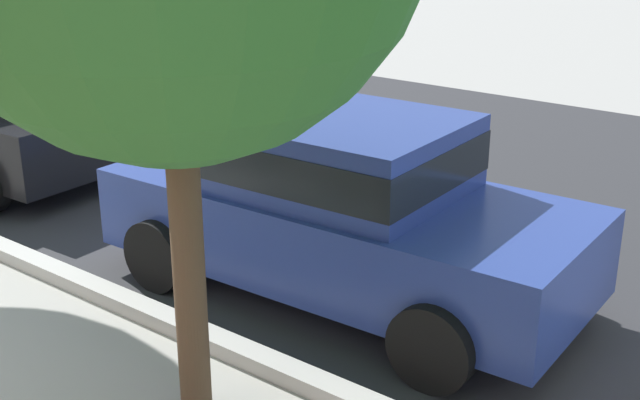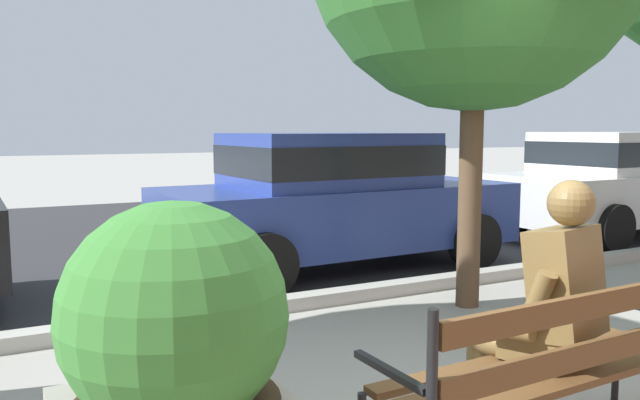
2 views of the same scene
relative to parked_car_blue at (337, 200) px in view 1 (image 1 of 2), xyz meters
The scene contains 3 objects.
street_surface 3.63m from the parked_car_blue, 112.76° to the left, with size 60.00×9.00×0.01m, color #2D2D30.
curb_stone 2.07m from the parked_car_blue, 135.63° to the right, with size 60.00×0.20×0.12m, color #B2AFA8.
parked_car_blue is the anchor object (origin of this frame).
Camera 1 is at (5.24, -0.98, 3.22)m, focal length 46.66 mm.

